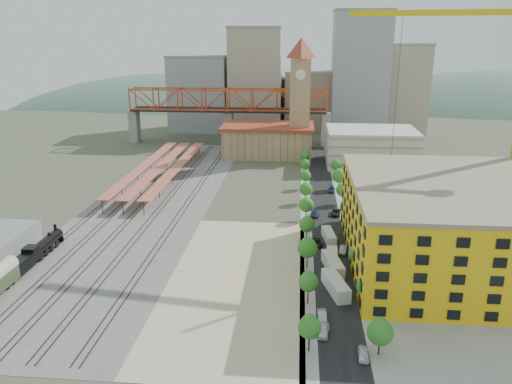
# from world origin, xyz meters

# --- Properties ---
(ground) EXTENTS (400.00, 400.00, 0.00)m
(ground) POSITION_xyz_m (0.00, 0.00, 0.00)
(ground) COLOR #474C38
(ground) RESTS_ON ground
(ballast_strip) EXTENTS (36.00, 165.00, 0.06)m
(ballast_strip) POSITION_xyz_m (-36.00, 17.50, 0.03)
(ballast_strip) COLOR #605E59
(ballast_strip) RESTS_ON ground
(dirt_lot) EXTENTS (28.00, 67.00, 0.06)m
(dirt_lot) POSITION_xyz_m (-4.00, -31.50, 0.03)
(dirt_lot) COLOR tan
(dirt_lot) RESTS_ON ground
(street_asphalt) EXTENTS (12.00, 170.00, 0.06)m
(street_asphalt) POSITION_xyz_m (16.00, 15.00, 0.03)
(street_asphalt) COLOR black
(street_asphalt) RESTS_ON ground
(sidewalk_west) EXTENTS (3.00, 170.00, 0.04)m
(sidewalk_west) POSITION_xyz_m (10.50, 15.00, 0.02)
(sidewalk_west) COLOR gray
(sidewalk_west) RESTS_ON ground
(sidewalk_east) EXTENTS (3.00, 170.00, 0.04)m
(sidewalk_east) POSITION_xyz_m (21.50, 15.00, 0.02)
(sidewalk_east) COLOR gray
(sidewalk_east) RESTS_ON ground
(construction_pad) EXTENTS (50.00, 90.00, 0.06)m
(construction_pad) POSITION_xyz_m (45.00, -20.00, 0.03)
(construction_pad) COLOR gray
(construction_pad) RESTS_ON ground
(rail_tracks) EXTENTS (26.56, 160.00, 0.18)m
(rail_tracks) POSITION_xyz_m (-37.80, 17.50, 0.15)
(rail_tracks) COLOR #382B23
(rail_tracks) RESTS_ON ground
(platform_canopies) EXTENTS (16.00, 80.00, 4.12)m
(platform_canopies) POSITION_xyz_m (-41.00, 45.00, 3.99)
(platform_canopies) COLOR #C3504B
(platform_canopies) RESTS_ON ground
(station_hall) EXTENTS (38.00, 24.00, 13.10)m
(station_hall) POSITION_xyz_m (-5.00, 82.00, 6.67)
(station_hall) COLOR tan
(station_hall) RESTS_ON ground
(clock_tower) EXTENTS (12.00, 12.00, 52.00)m
(clock_tower) POSITION_xyz_m (8.00, 79.99, 28.70)
(clock_tower) COLOR tan
(clock_tower) RESTS_ON ground
(parking_garage) EXTENTS (34.00, 26.00, 14.00)m
(parking_garage) POSITION_xyz_m (36.00, 70.00, 7.00)
(parking_garage) COLOR silver
(parking_garage) RESTS_ON ground
(truss_bridge) EXTENTS (94.00, 9.60, 25.60)m
(truss_bridge) POSITION_xyz_m (-25.00, 105.00, 18.86)
(truss_bridge) COLOR gray
(truss_bridge) RESTS_ON ground
(construction_building) EXTENTS (44.60, 50.60, 18.80)m
(construction_building) POSITION_xyz_m (42.00, -20.00, 9.41)
(construction_building) COLOR yellow
(construction_building) RESTS_ON ground
(street_trees) EXTENTS (15.40, 124.40, 8.00)m
(street_trees) POSITION_xyz_m (16.00, 5.00, 0.00)
(street_trees) COLOR #287222
(street_trees) RESTS_ON ground
(skyline) EXTENTS (133.00, 46.00, 60.00)m
(skyline) POSITION_xyz_m (7.47, 142.31, 22.81)
(skyline) COLOR #9EA0A3
(skyline) RESTS_ON ground
(distant_hills) EXTENTS (647.00, 264.00, 227.00)m
(distant_hills) POSITION_xyz_m (45.28, 260.00, -79.54)
(distant_hills) COLOR #4C6B59
(distant_hills) RESTS_ON ground
(locomotive) EXTENTS (2.81, 21.70, 5.43)m
(locomotive) POSITION_xyz_m (-50.00, -24.98, 2.02)
(locomotive) COLOR black
(locomotive) RESTS_ON ground
(tower_crane) EXTENTS (58.70, 9.67, 62.92)m
(tower_crane) POSITION_xyz_m (59.09, 5.61, 38.83)
(tower_crane) COLOR gold
(tower_crane) RESTS_ON ground
(site_trailer_a) EXTENTS (5.39, 10.75, 2.85)m
(site_trailer_a) POSITION_xyz_m (16.00, -34.99, 1.42)
(site_trailer_a) COLOR silver
(site_trailer_a) RESTS_ON ground
(site_trailer_b) EXTENTS (4.63, 10.47, 2.78)m
(site_trailer_b) POSITION_xyz_m (16.00, -25.29, 1.39)
(site_trailer_b) COLOR silver
(site_trailer_b) RESTS_ON ground
(site_trailer_c) EXTENTS (2.84, 9.16, 2.48)m
(site_trailer_c) POSITION_xyz_m (16.00, -22.25, 1.24)
(site_trailer_c) COLOR silver
(site_trailer_c) RESTS_ON ground
(site_trailer_d) EXTENTS (3.41, 8.89, 2.37)m
(site_trailer_d) POSITION_xyz_m (16.00, -8.80, 1.19)
(site_trailer_d) COLOR silver
(site_trailer_d) RESTS_ON ground
(car_0) EXTENTS (2.48, 4.83, 1.57)m
(car_0) POSITION_xyz_m (13.00, -50.07, 0.79)
(car_0) COLOR silver
(car_0) RESTS_ON ground
(car_1) EXTENTS (1.61, 4.23, 1.38)m
(car_1) POSITION_xyz_m (13.00, -45.25, 0.69)
(car_1) COLOR #9E9EA3
(car_1) RESTS_ON ground
(car_2) EXTENTS (2.82, 5.10, 1.35)m
(car_2) POSITION_xyz_m (13.00, -12.20, 0.68)
(car_2) COLOR black
(car_2) RESTS_ON ground
(car_3) EXTENTS (2.67, 5.52, 1.55)m
(car_3) POSITION_xyz_m (13.00, 8.44, 0.77)
(car_3) COLOR navy
(car_3) RESTS_ON ground
(car_4) EXTENTS (1.81, 4.10, 1.37)m
(car_4) POSITION_xyz_m (19.00, -55.98, 0.69)
(car_4) COLOR silver
(car_4) RESTS_ON ground
(car_5) EXTENTS (2.29, 4.69, 1.48)m
(car_5) POSITION_xyz_m (19.00, -15.94, 0.74)
(car_5) COLOR #97979C
(car_5) RESTS_ON ground
(car_6) EXTENTS (3.19, 5.57, 1.46)m
(car_6) POSITION_xyz_m (19.00, 9.83, 0.73)
(car_6) COLOR black
(car_6) RESTS_ON ground
(car_7) EXTENTS (2.43, 4.96, 1.39)m
(car_7) POSITION_xyz_m (19.00, 31.75, 0.69)
(car_7) COLOR navy
(car_7) RESTS_ON ground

